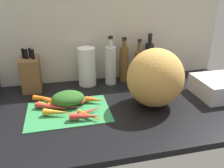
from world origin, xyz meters
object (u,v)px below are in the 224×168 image
object	(u,v)px
carrot_0	(49,105)
carrot_6	(68,99)
carrot_11	(95,100)
bottle_3	(149,60)
carrot_8	(88,99)
carrot_12	(90,116)
carrot_3	(62,101)
knife_block	(31,74)
bottle_2	(138,64)
carrot_4	(57,112)
carrot_7	(85,116)
carrot_5	(68,106)
carrot_10	(52,107)
carrot_1	(49,99)
carrot_2	(54,102)
dish_rack	(220,87)
bottle_1	(124,63)
paper_towel_roll	(87,67)
bottle_0	(111,65)
carrot_9	(90,111)
cutting_board	(69,111)
winter_squash	(155,78)

from	to	relation	value
carrot_0	carrot_6	world-z (taller)	carrot_6
carrot_11	bottle_3	distance (cm)	50.55
carrot_8	carrot_12	bearing A→B (deg)	-93.31
carrot_12	carrot_6	bearing A→B (deg)	114.38
carrot_0	carrot_3	bearing A→B (deg)	20.37
knife_block	bottle_2	xyz separation A→B (cm)	(66.11, 0.35, 0.36)
carrot_4	knife_block	distance (cm)	37.93
carrot_7	knife_block	xyz separation A→B (cm)	(-26.25, 41.56, 7.43)
carrot_5	carrot_10	xyz separation A→B (cm)	(-7.67, 0.56, 0.34)
carrot_0	carrot_6	size ratio (longest dim) A/B	0.95
carrot_10	carrot_7	bearing A→B (deg)	-40.95
carrot_1	carrot_4	bearing A→B (deg)	-75.02
carrot_2	carrot_3	xyz separation A→B (cm)	(4.27, -0.65, 0.23)
carrot_0	carrot_5	xyz separation A→B (cm)	(9.13, -3.11, 0.05)
carrot_0	carrot_11	bearing A→B (deg)	0.04
dish_rack	carrot_11	bearing A→B (deg)	175.24
bottle_3	carrot_4	bearing A→B (deg)	-148.36
bottle_1	carrot_6	bearing A→B (deg)	-148.58
carrot_6	carrot_0	bearing A→B (deg)	-153.36
carrot_2	carrot_5	size ratio (longest dim) A/B	0.77
carrot_8	knife_block	size ratio (longest dim) A/B	0.44
knife_block	paper_towel_roll	size ratio (longest dim) A/B	1.07
bottle_1	bottle_3	world-z (taller)	bottle_3
carrot_1	bottle_0	bearing A→B (deg)	25.12
carrot_0	carrot_10	xyz separation A→B (cm)	(1.46, -2.55, 0.39)
carrot_9	bottle_1	world-z (taller)	bottle_1
carrot_8	paper_towel_roll	world-z (taller)	paper_towel_roll
carrot_7	carrot_10	xyz separation A→B (cm)	(-14.89, 12.92, -0.29)
bottle_2	carrot_10	bearing A→B (deg)	-152.10
bottle_2	carrot_9	bearing A→B (deg)	-135.23
bottle_1	bottle_0	bearing A→B (deg)	-161.23
carrot_5	knife_block	xyz separation A→B (cm)	(-19.03, 29.20, 8.06)
cutting_board	carrot_9	size ratio (longest dim) A/B	3.16
carrot_2	carrot_8	bearing A→B (deg)	-2.77
carrot_10	bottle_2	distance (cm)	62.48
carrot_7	bottle_3	bearing A→B (deg)	42.85
cutting_board	carrot_8	world-z (taller)	carrot_8
carrot_0	bottle_3	world-z (taller)	bottle_3
cutting_board	bottle_2	world-z (taller)	bottle_2
carrot_3	bottle_0	bearing A→B (deg)	35.30
carrot_10	carrot_9	bearing A→B (deg)	-22.96
cutting_board	carrot_5	xyz separation A→B (cm)	(0.04, 2.60, 1.52)
carrot_6	carrot_10	size ratio (longest dim) A/B	0.75
carrot_4	paper_towel_roll	size ratio (longest dim) A/B	0.54
carrot_6	bottle_3	bearing A→B (deg)	23.66
winter_squash	knife_block	xyz separation A→B (cm)	(-62.93, 33.57, -4.98)
carrot_3	dish_rack	bearing A→B (deg)	-5.39
carrot_0	bottle_0	distance (cm)	45.74
carrot_0	carrot_10	size ratio (longest dim) A/B	0.71
carrot_12	dish_rack	size ratio (longest dim) A/B	0.53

